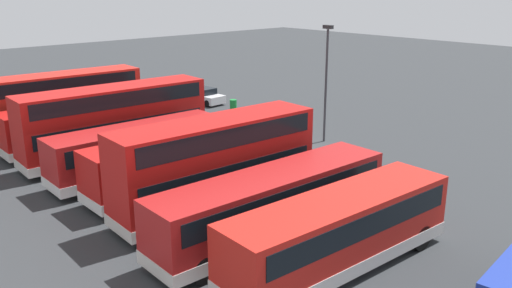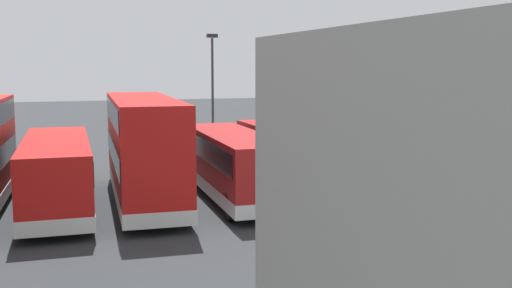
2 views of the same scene
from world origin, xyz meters
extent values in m
plane|color=#2D3033|center=(0.00, 0.00, 0.00)|extent=(140.00, 140.00, 0.00)
cube|color=red|center=(-12.68, 10.14, 1.65)|extent=(3.06, 10.47, 2.60)
cube|color=silver|center=(-12.68, 10.14, 0.62)|extent=(3.10, 10.51, 0.55)
cube|color=black|center=(-12.68, 10.14, 2.25)|extent=(3.08, 9.67, 0.90)
cube|color=black|center=(-12.94, 4.94, 2.25)|extent=(2.25, 0.17, 1.10)
cylinder|color=black|center=(-11.74, 6.31, 0.55)|extent=(0.35, 1.11, 1.10)
cylinder|color=black|center=(-13.99, 6.42, 0.55)|extent=(0.35, 1.11, 1.10)
cylinder|color=black|center=(-11.37, 13.85, 0.55)|extent=(0.35, 1.11, 1.10)
cube|color=#A51919|center=(-9.06, 10.18, 1.65)|extent=(2.91, 11.72, 2.60)
cube|color=silver|center=(-9.06, 10.18, 0.62)|extent=(2.95, 11.76, 0.55)
cube|color=black|center=(-9.06, 10.18, 2.25)|extent=(2.94, 10.92, 0.90)
cube|color=black|center=(-9.24, 4.33, 2.25)|extent=(2.25, 0.13, 1.10)
cylinder|color=black|center=(-8.07, 5.72, 0.55)|extent=(0.33, 1.11, 1.10)
cylinder|color=black|center=(-10.32, 5.79, 0.55)|extent=(0.33, 1.11, 1.10)
cylinder|color=black|center=(-7.80, 14.56, 0.55)|extent=(0.33, 1.11, 1.10)
cylinder|color=black|center=(-10.05, 14.63, 0.55)|extent=(0.33, 1.11, 1.10)
cube|color=#B71411|center=(-5.16, 10.16, 2.45)|extent=(3.03, 10.46, 4.20)
cube|color=silver|center=(-5.16, 10.16, 0.62)|extent=(3.07, 10.50, 0.55)
cube|color=black|center=(-5.16, 10.16, 2.25)|extent=(3.05, 9.66, 0.90)
cube|color=black|center=(-5.16, 10.16, 3.95)|extent=(3.05, 9.66, 0.90)
cube|color=black|center=(-5.40, 4.97, 2.25)|extent=(2.25, 0.16, 1.10)
cylinder|color=black|center=(-4.21, 6.34, 0.55)|extent=(0.35, 1.11, 1.10)
cylinder|color=black|center=(-6.46, 6.45, 0.55)|extent=(0.35, 1.11, 1.10)
cylinder|color=black|center=(-3.86, 13.88, 0.55)|extent=(0.35, 1.11, 1.10)
cylinder|color=black|center=(-6.11, 13.99, 0.55)|extent=(0.35, 1.11, 1.10)
cube|color=#B71411|center=(-1.65, 9.64, 1.65)|extent=(2.67, 10.77, 2.60)
cube|color=silver|center=(-1.65, 9.64, 0.62)|extent=(2.71, 10.81, 0.55)
cube|color=black|center=(-1.65, 9.64, 2.25)|extent=(2.72, 9.97, 0.90)
cube|color=black|center=(-1.72, 4.24, 2.25)|extent=(2.25, 0.09, 1.10)
cylinder|color=black|center=(-0.58, 5.65, 0.55)|extent=(0.31, 1.10, 1.10)
cylinder|color=black|center=(-2.83, 5.68, 0.55)|extent=(0.31, 1.10, 1.10)
cylinder|color=black|center=(-0.48, 13.59, 0.55)|extent=(0.31, 1.10, 1.10)
cylinder|color=black|center=(-2.73, 13.62, 0.55)|extent=(0.31, 1.10, 1.10)
cube|color=#A51919|center=(1.57, 10.47, 1.65)|extent=(2.83, 10.15, 2.60)
cube|color=silver|center=(1.57, 10.47, 0.62)|extent=(2.87, 10.19, 0.55)
cube|color=black|center=(1.57, 10.47, 2.25)|extent=(2.87, 9.35, 0.90)
cube|color=black|center=(1.43, 5.40, 2.25)|extent=(2.25, 0.12, 1.10)
cylinder|color=black|center=(2.59, 6.80, 0.55)|extent=(0.33, 1.11, 1.10)
cylinder|color=black|center=(0.34, 6.86, 0.55)|extent=(0.33, 1.11, 1.10)
cylinder|color=black|center=(2.79, 14.08, 0.55)|extent=(0.33, 1.11, 1.10)
cylinder|color=black|center=(0.54, 14.14, 0.55)|extent=(0.33, 1.11, 1.10)
cube|color=#B71411|center=(5.43, 9.75, 2.45)|extent=(3.12, 11.77, 4.20)
cube|color=silver|center=(5.43, 9.75, 0.62)|extent=(3.16, 11.81, 0.55)
cube|color=black|center=(5.43, 9.75, 2.25)|extent=(3.14, 10.98, 0.90)
cube|color=black|center=(5.43, 9.75, 3.95)|extent=(3.14, 10.98, 0.90)
cube|color=black|center=(5.14, 3.89, 2.25)|extent=(2.25, 0.17, 1.10)
cylinder|color=black|center=(6.33, 5.27, 0.55)|extent=(0.35, 1.11, 1.10)
cylinder|color=black|center=(4.09, 5.38, 0.55)|extent=(0.35, 1.11, 1.10)
cylinder|color=black|center=(6.77, 14.12, 0.55)|extent=(0.35, 1.11, 1.10)
cylinder|color=black|center=(4.52, 14.23, 0.55)|extent=(0.35, 1.11, 1.10)
cube|color=#B71411|center=(9.03, 10.29, 1.65)|extent=(2.79, 10.37, 2.60)
cube|color=silver|center=(9.03, 10.29, 0.62)|extent=(2.84, 10.41, 0.55)
cube|color=black|center=(9.03, 10.29, 2.25)|extent=(2.84, 9.58, 0.90)
cube|color=black|center=(8.91, 5.10, 2.25)|extent=(2.25, 0.11, 1.10)
cylinder|color=black|center=(10.07, 6.50, 0.55)|extent=(0.33, 1.11, 1.10)
cylinder|color=black|center=(7.82, 6.56, 0.55)|extent=(0.33, 1.11, 1.10)
cylinder|color=black|center=(10.25, 14.02, 0.55)|extent=(0.33, 1.11, 1.10)
cylinder|color=black|center=(8.00, 14.07, 0.55)|extent=(0.33, 1.11, 1.10)
cube|color=red|center=(12.42, 10.44, 2.45)|extent=(3.17, 11.83, 4.20)
cube|color=silver|center=(12.42, 10.44, 0.62)|extent=(3.21, 11.87, 0.55)
cube|color=black|center=(12.42, 10.44, 2.25)|extent=(3.19, 11.03, 0.90)
cube|color=black|center=(12.42, 10.44, 3.95)|extent=(3.19, 11.03, 0.90)
cube|color=black|center=(12.11, 4.57, 2.25)|extent=(2.25, 0.18, 1.10)
cylinder|color=black|center=(13.31, 5.93, 0.55)|extent=(0.36, 1.11, 1.10)
cylinder|color=black|center=(11.06, 6.05, 0.55)|extent=(0.36, 1.11, 1.10)
cube|color=silver|center=(14.69, -3.89, 0.53)|extent=(4.49, 2.12, 0.70)
cube|color=black|center=(14.89, -3.87, 1.15)|extent=(2.74, 1.83, 0.55)
cylinder|color=black|center=(13.17, -4.80, 0.32)|extent=(0.65, 0.27, 0.64)
cylinder|color=black|center=(13.05, -3.21, 0.32)|extent=(0.65, 0.27, 0.64)
cylinder|color=black|center=(16.33, -4.56, 0.32)|extent=(0.65, 0.27, 0.64)
cylinder|color=black|center=(16.21, -2.97, 0.32)|extent=(0.65, 0.27, 0.64)
cylinder|color=#38383D|center=(-0.88, -2.72, 3.84)|extent=(0.16, 0.16, 7.68)
cube|color=#262628|center=(-0.88, -2.72, 7.83)|extent=(0.70, 0.30, 0.24)
cylinder|color=#197F33|center=(10.52, -4.05, 0.47)|extent=(0.60, 0.60, 0.95)
camera|label=1|loc=(-24.27, 25.00, 10.68)|focal=37.74mm
camera|label=2|loc=(9.05, 35.92, 5.92)|focal=42.55mm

